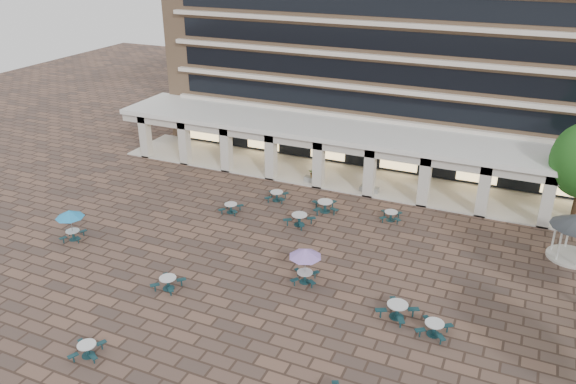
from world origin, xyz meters
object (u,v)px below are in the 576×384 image
(planter_right, at_px, (370,187))
(picnic_table_3, at_px, (434,327))
(picnic_table_1, at_px, (87,349))
(planter_left, at_px, (313,177))

(planter_right, bearing_deg, picnic_table_3, -62.92)
(picnic_table_1, distance_m, planter_right, 24.95)
(picnic_table_3, height_order, planter_left, planter_left)
(picnic_table_3, relative_size, planter_left, 1.21)
(picnic_table_1, height_order, picnic_table_3, picnic_table_3)
(planter_left, relative_size, planter_right, 1.00)
(picnic_table_3, distance_m, planter_right, 17.42)
(picnic_table_3, distance_m, planter_left, 20.06)
(planter_left, bearing_deg, picnic_table_1, -95.66)
(picnic_table_1, bearing_deg, planter_left, 64.91)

